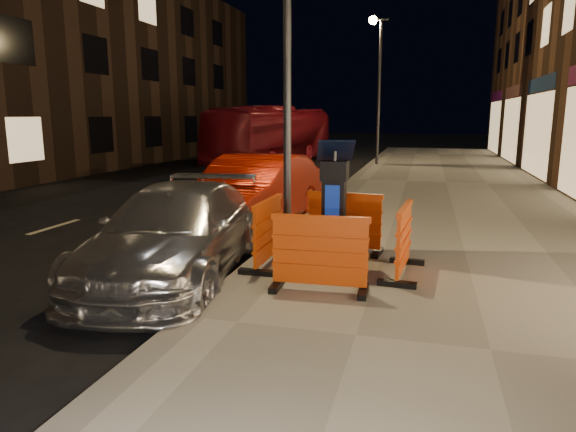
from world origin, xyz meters
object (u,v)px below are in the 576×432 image
(parking_kiosk, at_px, (334,210))
(barrier_bldgside, at_px, (404,240))
(barrier_back, at_px, (344,222))
(car_red, at_px, (255,227))
(bus_doubledecker, at_px, (274,164))
(barrier_front, at_px, (320,254))
(barrier_kerbside, at_px, (268,232))
(car_silver, at_px, (178,276))

(parking_kiosk, distance_m, barrier_bldgside, 1.02)
(barrier_back, relative_size, car_red, 0.27)
(barrier_bldgside, distance_m, car_red, 4.34)
(barrier_back, bearing_deg, car_red, 142.54)
(barrier_bldgside, xyz_separation_m, bus_doubledecker, (-6.64, 16.17, -0.62))
(barrier_front, xyz_separation_m, barrier_bldgside, (0.95, 0.95, 0.00))
(car_red, distance_m, bus_doubledecker, 13.68)
(barrier_back, relative_size, barrier_bldgside, 1.00)
(barrier_bldgside, xyz_separation_m, car_red, (-3.11, 2.96, -0.62))
(barrier_kerbside, bearing_deg, bus_doubledecker, 16.84)
(barrier_front, bearing_deg, car_silver, 164.44)
(barrier_front, distance_m, barrier_kerbside, 1.34)
(parking_kiosk, relative_size, car_red, 0.38)
(parking_kiosk, xyz_separation_m, barrier_bldgside, (0.95, 0.00, -0.37))
(car_red, bearing_deg, barrier_back, -37.44)
(parking_kiosk, bearing_deg, car_silver, -165.81)
(parking_kiosk, relative_size, bus_doubledecker, 0.18)
(barrier_bldgside, relative_size, bus_doubledecker, 0.13)
(barrier_front, height_order, bus_doubledecker, bus_doubledecker)
(barrier_kerbside, distance_m, car_silver, 1.44)
(barrier_bldgside, height_order, car_red, barrier_bldgside)
(barrier_front, bearing_deg, parking_kiosk, 87.50)
(barrier_kerbside, distance_m, car_red, 3.26)
(barrier_front, height_order, car_red, barrier_front)
(barrier_kerbside, bearing_deg, barrier_front, -134.50)
(car_silver, distance_m, car_red, 3.41)
(barrier_bldgside, height_order, bus_doubledecker, bus_doubledecker)
(parking_kiosk, height_order, car_red, parking_kiosk)
(barrier_kerbside, bearing_deg, barrier_bldgside, -89.50)
(car_red, bearing_deg, barrier_bldgside, -38.08)
(parking_kiosk, bearing_deg, barrier_kerbside, -177.50)
(barrier_bldgside, bearing_deg, bus_doubledecker, 26.82)
(barrier_kerbside, relative_size, bus_doubledecker, 0.13)
(car_silver, xyz_separation_m, car_red, (0.00, 3.41, 0.00))
(parking_kiosk, bearing_deg, barrier_bldgside, 2.50)
(parking_kiosk, height_order, barrier_bldgside, parking_kiosk)
(barrier_front, height_order, car_silver, barrier_front)
(parking_kiosk, relative_size, car_silver, 0.38)
(barrier_back, relative_size, barrier_kerbside, 1.00)
(barrier_front, xyz_separation_m, barrier_back, (0.00, 1.90, 0.00))
(barrier_bldgside, relative_size, car_red, 0.27)
(parking_kiosk, distance_m, bus_doubledecker, 17.18)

